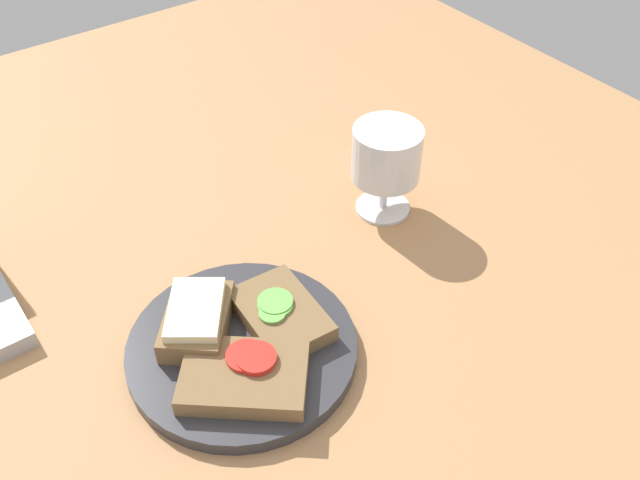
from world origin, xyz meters
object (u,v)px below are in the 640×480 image
at_px(sandwich_with_tomato, 245,375).
at_px(wine_glass, 386,158).
at_px(sandwich_with_cucumber, 280,314).
at_px(sandwich_with_cheese, 197,319).
at_px(plate, 242,349).

xyz_separation_m(sandwich_with_tomato, wine_glass, (0.28, 0.13, 0.05)).
xyz_separation_m(sandwich_with_cucumber, sandwich_with_cheese, (-0.07, 0.04, 0.01)).
height_order(sandwich_with_cheese, wine_glass, wine_glass).
height_order(plate, sandwich_with_cucumber, sandwich_with_cucumber).
distance_m(sandwich_with_cucumber, sandwich_with_cheese, 0.08).
height_order(sandwich_with_cucumber, sandwich_with_cheese, sandwich_with_cheese).
distance_m(sandwich_with_cucumber, sandwich_with_tomato, 0.08).
relative_size(sandwich_with_cheese, wine_glass, 0.95).
height_order(plate, sandwich_with_cheese, sandwich_with_cheese).
bearing_deg(sandwich_with_cheese, sandwich_with_tomato, -87.01).
height_order(sandwich_with_cucumber, wine_glass, wine_glass).
relative_size(plate, sandwich_with_cucumber, 2.09).
bearing_deg(wine_glass, sandwich_with_tomato, -154.39).
relative_size(plate, wine_glass, 1.98).
distance_m(sandwich_with_cheese, sandwich_with_tomato, 0.08).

